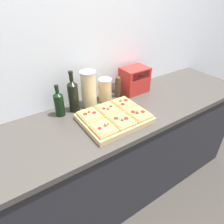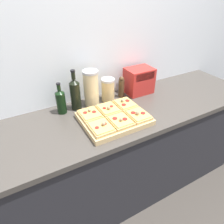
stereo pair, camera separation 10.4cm
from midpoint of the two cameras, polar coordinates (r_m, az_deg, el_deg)
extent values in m
plane|color=#3D3833|center=(2.03, 3.80, -27.77)|extent=(12.00, 12.00, 0.00)
cube|color=silver|center=(1.66, -9.22, 14.26)|extent=(6.00, 0.06, 2.50)
cube|color=#232328|center=(1.82, -1.91, -13.52)|extent=(2.60, 0.64, 0.89)
cube|color=#423D38|center=(1.52, -2.23, -1.30)|extent=(2.63, 0.67, 0.04)
cube|color=tan|center=(1.43, -1.41, -1.90)|extent=(0.46, 0.37, 0.04)
cube|color=tan|center=(1.42, -8.37, -1.14)|extent=(0.14, 0.17, 0.02)
cube|color=#E5A856|center=(1.41, -8.41, -0.67)|extent=(0.12, 0.15, 0.01)
cylinder|color=maroon|center=(1.41, -9.76, -0.59)|extent=(0.03, 0.03, 0.00)
cylinder|color=maroon|center=(1.41, -7.22, -0.22)|extent=(0.03, 0.03, 0.00)
sphere|color=#937A5B|center=(1.42, -8.58, 0.18)|extent=(0.02, 0.02, 0.02)
cube|color=tan|center=(1.48, -3.27, 0.64)|extent=(0.14, 0.17, 0.02)
cube|color=#E5A856|center=(1.47, -3.29, 1.10)|extent=(0.12, 0.15, 0.01)
cylinder|color=maroon|center=(1.45, -4.40, 0.98)|extent=(0.03, 0.03, 0.00)
cylinder|color=maroon|center=(1.48, -2.23, 1.64)|extent=(0.03, 0.03, 0.00)
sphere|color=#937A5B|center=(1.44, -3.11, 1.10)|extent=(0.02, 0.02, 0.02)
cube|color=tan|center=(1.54, 1.42, 2.27)|extent=(0.14, 0.17, 0.02)
cube|color=#E5A856|center=(1.54, 1.43, 2.72)|extent=(0.12, 0.15, 0.01)
cylinder|color=maroon|center=(1.50, 1.09, 2.21)|extent=(0.03, 0.03, 0.00)
cylinder|color=maroon|center=(1.56, 2.02, 3.40)|extent=(0.03, 0.03, 0.00)
sphere|color=#937A5B|center=(1.54, 0.59, 3.40)|extent=(0.02, 0.02, 0.02)
cube|color=tan|center=(1.29, -4.84, -4.78)|extent=(0.14, 0.17, 0.02)
cube|color=#E5A856|center=(1.28, -4.87, -4.28)|extent=(0.12, 0.15, 0.01)
cylinder|color=maroon|center=(1.26, -5.92, -4.73)|extent=(0.03, 0.03, 0.00)
cylinder|color=maroon|center=(1.29, -3.78, -3.52)|extent=(0.03, 0.03, 0.00)
sphere|color=#937A5B|center=(1.27, -4.12, -3.54)|extent=(0.03, 0.03, 0.03)
cube|color=tan|center=(1.35, 0.58, -2.66)|extent=(0.14, 0.17, 0.02)
cube|color=#E5A856|center=(1.34, 0.59, -2.18)|extent=(0.12, 0.15, 0.01)
cylinder|color=maroon|center=(1.35, -1.06, -1.83)|extent=(0.03, 0.03, 0.00)
cylinder|color=maroon|center=(1.35, 1.92, -1.84)|extent=(0.03, 0.03, 0.00)
sphere|color=#937A5B|center=(1.32, 0.77, -2.07)|extent=(0.02, 0.02, 0.02)
cube|color=tan|center=(1.43, 5.47, -0.73)|extent=(0.14, 0.17, 0.02)
cube|color=#E5A856|center=(1.42, 5.50, -0.26)|extent=(0.12, 0.15, 0.01)
cylinder|color=maroon|center=(1.42, 3.96, 0.06)|extent=(0.03, 0.03, 0.00)
cylinder|color=maroon|center=(1.42, 6.75, 0.07)|extent=(0.03, 0.03, 0.00)
sphere|color=#937A5B|center=(1.40, 5.24, 0.02)|extent=(0.03, 0.03, 0.03)
cylinder|color=black|center=(1.52, -16.71, 1.80)|extent=(0.07, 0.07, 0.17)
cone|color=black|center=(1.48, -17.29, 4.95)|extent=(0.07, 0.07, 0.02)
cylinder|color=black|center=(1.46, -17.50, 6.13)|extent=(0.03, 0.03, 0.04)
cylinder|color=black|center=(1.45, -17.68, 7.07)|extent=(0.03, 0.03, 0.01)
cylinder|color=black|center=(1.54, -12.85, 3.90)|extent=(0.08, 0.08, 0.22)
cone|color=black|center=(1.48, -13.44, 8.11)|extent=(0.08, 0.08, 0.03)
cylinder|color=black|center=(1.47, -13.66, 9.69)|extent=(0.03, 0.03, 0.06)
cylinder|color=black|center=(1.45, -13.84, 10.96)|extent=(0.03, 0.03, 0.01)
cylinder|color=beige|center=(1.57, -8.54, 6.12)|extent=(0.12, 0.12, 0.27)
cylinder|color=#B2B2B7|center=(1.51, -8.99, 11.02)|extent=(0.12, 0.12, 0.02)
cylinder|color=tan|center=(1.65, -3.80, 5.97)|extent=(0.11, 0.11, 0.18)
cylinder|color=#B2B2B7|center=(1.61, -3.92, 9.04)|extent=(0.11, 0.11, 0.02)
cylinder|color=#47331E|center=(1.72, -0.07, 6.75)|extent=(0.05, 0.05, 0.15)
sphere|color=#47331E|center=(1.68, -0.07, 9.46)|extent=(0.04, 0.04, 0.04)
cube|color=red|center=(1.80, 4.75, 9.14)|extent=(0.23, 0.17, 0.22)
cube|color=black|center=(1.71, 6.59, 10.28)|extent=(0.19, 0.01, 0.06)
cube|color=black|center=(1.87, 7.93, 10.28)|extent=(0.02, 0.02, 0.02)
camera|label=1|loc=(0.05, -92.08, -1.35)|focal=32.00mm
camera|label=2|loc=(0.05, 87.92, 1.35)|focal=32.00mm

